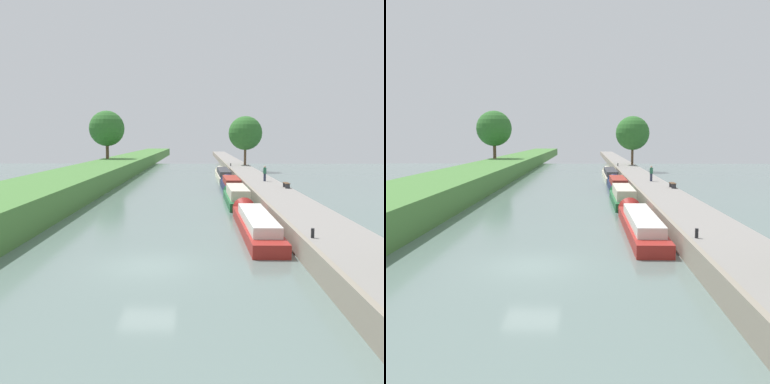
# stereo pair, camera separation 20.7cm
# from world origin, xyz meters

# --- Properties ---
(ground_plane) EXTENTS (160.00, 160.00, 0.00)m
(ground_plane) POSITION_xyz_m (0.00, 0.00, 0.00)
(ground_plane) COLOR slate
(right_towpath) EXTENTS (3.62, 260.00, 1.14)m
(right_towpath) POSITION_xyz_m (9.13, 0.00, 0.57)
(right_towpath) COLOR gray
(right_towpath) RESTS_ON ground_plane
(stone_quay) EXTENTS (0.25, 260.00, 1.19)m
(stone_quay) POSITION_xyz_m (7.19, 0.00, 0.60)
(stone_quay) COLOR gray
(stone_quay) RESTS_ON ground_plane
(narrowboat_red) EXTENTS (1.85, 13.16, 1.82)m
(narrowboat_red) POSITION_xyz_m (5.79, 7.84, 0.54)
(narrowboat_red) COLOR maroon
(narrowboat_red) RESTS_ON ground_plane
(narrowboat_green) EXTENTS (1.89, 10.47, 2.11)m
(narrowboat_green) POSITION_xyz_m (5.68, 19.83, 0.62)
(narrowboat_green) COLOR #1E6033
(narrowboat_green) RESTS_ON ground_plane
(narrowboat_navy) EXTENTS (1.93, 11.06, 1.97)m
(narrowboat_navy) POSITION_xyz_m (5.95, 30.62, 0.57)
(narrowboat_navy) COLOR #141E42
(narrowboat_navy) RESTS_ON ground_plane
(narrowboat_cream) EXTENTS (1.85, 16.85, 1.87)m
(narrowboat_cream) POSITION_xyz_m (5.92, 45.71, 0.52)
(narrowboat_cream) COLOR beige
(narrowboat_cream) RESTS_ON ground_plane
(tree_rightbank_midnear) EXTENTS (5.71, 5.71, 8.24)m
(tree_rightbank_midnear) POSITION_xyz_m (10.26, 56.57, 6.52)
(tree_rightbank_midnear) COLOR brown
(tree_rightbank_midnear) RESTS_ON right_towpath
(tree_leftbank_downstream) EXTENTS (6.12, 6.12, 8.28)m
(tree_leftbank_downstream) POSITION_xyz_m (-13.58, 58.18, 7.34)
(tree_leftbank_downstream) COLOR brown
(tree_leftbank_downstream) RESTS_ON left_grassy_bank
(person_walking) EXTENTS (0.34, 0.34, 1.66)m
(person_walking) POSITION_xyz_m (9.39, 27.99, 2.01)
(person_walking) COLOR #282D42
(person_walking) RESTS_ON right_towpath
(mooring_bollard_near) EXTENTS (0.16, 0.16, 0.45)m
(mooring_bollard_near) POSITION_xyz_m (7.61, 0.92, 1.37)
(mooring_bollard_near) COLOR black
(mooring_bollard_near) RESTS_ON right_towpath
(mooring_bollard_far) EXTENTS (0.16, 0.16, 0.45)m
(mooring_bollard_far) POSITION_xyz_m (7.61, 53.54, 1.37)
(mooring_bollard_far) COLOR black
(mooring_bollard_far) RESTS_ON right_towpath
(park_bench) EXTENTS (0.44, 1.50, 0.47)m
(park_bench) POSITION_xyz_m (10.49, 21.80, 1.49)
(park_bench) COLOR #333338
(park_bench) RESTS_ON right_towpath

